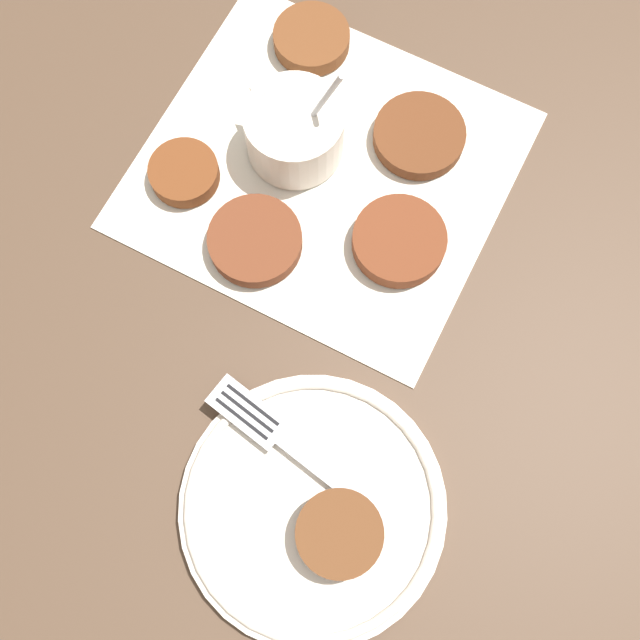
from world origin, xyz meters
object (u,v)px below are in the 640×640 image
(fork, at_px, (281,438))
(sauce_bowl, at_px, (296,131))
(serving_plate, at_px, (313,507))
(fritter_on_plate, at_px, (339,534))

(fork, bearing_deg, sauce_bowl, -52.90)
(serving_plate, bearing_deg, fritter_on_plate, 173.95)
(sauce_bowl, distance_m, fritter_on_plate, 0.35)
(serving_plate, height_order, fritter_on_plate, fritter_on_plate)
(serving_plate, relative_size, fork, 1.22)
(sauce_bowl, xyz_separation_m, serving_plate, (-0.22, 0.24, -0.02))
(serving_plate, height_order, fork, fork)
(sauce_bowl, bearing_deg, serving_plate, 131.96)
(sauce_bowl, height_order, fritter_on_plate, sauce_bowl)
(sauce_bowl, distance_m, serving_plate, 0.33)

